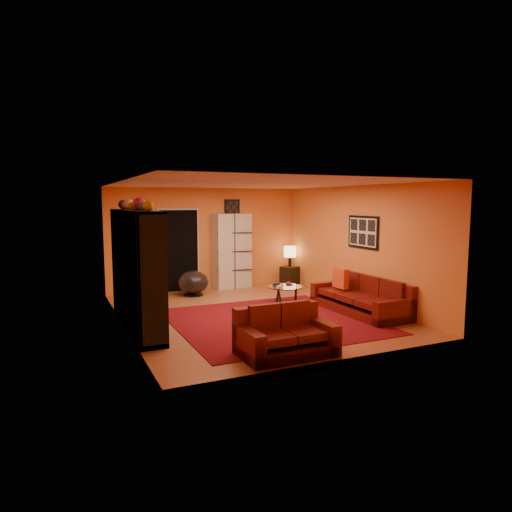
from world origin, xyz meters
name	(u,v)px	position (x,y,z in m)	size (l,w,h in m)	color
floor	(252,314)	(0.00, 0.00, 0.00)	(6.00, 6.00, 0.00)	brown
ceiling	(252,184)	(0.00, 0.00, 2.60)	(6.00, 6.00, 0.00)	white
wall_back	(205,239)	(0.00, 3.00, 1.30)	(6.00, 6.00, 0.00)	orange
wall_front	(339,270)	(0.00, -3.00, 1.30)	(6.00, 6.00, 0.00)	orange
wall_left	(122,256)	(-2.50, 0.00, 1.30)	(6.00, 6.00, 0.00)	orange
wall_right	(355,245)	(2.50, 0.00, 1.30)	(6.00, 6.00, 0.00)	orange
rug	(272,321)	(0.10, -0.70, 0.01)	(3.60, 3.60, 0.01)	#530910
doorway	(179,251)	(-0.70, 2.96, 1.02)	(0.95, 0.10, 2.04)	black
wall_art_right	(363,232)	(2.48, -0.30, 1.60)	(0.03, 1.00, 0.70)	black
wall_art_back	(232,209)	(0.75, 2.98, 2.05)	(0.42, 0.03, 0.52)	black
entertainment_unit	(136,269)	(-2.27, 0.00, 1.05)	(0.45, 3.00, 2.10)	black
tv	(138,271)	(-2.23, 0.03, 1.01)	(0.13, 1.00, 0.58)	black
sofa	(363,298)	(2.14, -0.80, 0.28)	(0.95, 2.30, 0.85)	#4E0D0A
loveseat	(284,335)	(-0.55, -2.42, 0.29)	(1.39, 0.84, 0.85)	#4E0D0A
throw_pillow	(340,278)	(1.95, -0.26, 0.63)	(0.12, 0.42, 0.42)	red
coffee_table	(285,288)	(0.98, 0.45, 0.36)	(0.80, 0.80, 0.40)	silver
storage_cabinet	(232,251)	(0.66, 2.80, 0.97)	(0.97, 0.43, 1.94)	silver
bowl_chair	(193,282)	(-0.56, 2.22, 0.32)	(0.73, 0.73, 0.59)	black
side_table	(290,276)	(2.25, 2.54, 0.25)	(0.40, 0.40, 0.50)	black
table_lamp	(290,252)	(2.25, 2.54, 0.89)	(0.33, 0.33, 0.55)	black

